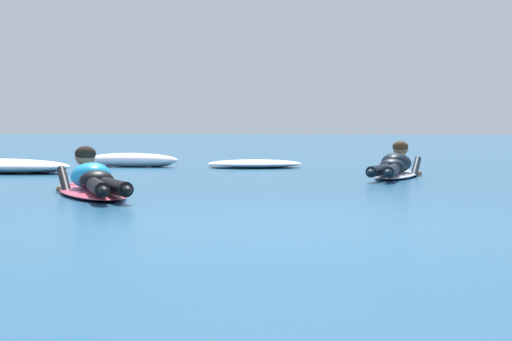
% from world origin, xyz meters
% --- Properties ---
extents(ground_plane, '(120.00, 120.00, 0.00)m').
position_xyz_m(ground_plane, '(0.00, 10.00, 0.00)').
color(ground_plane, '#235B84').
extents(surfer_near, '(1.51, 2.41, 0.53)m').
position_xyz_m(surfer_near, '(-2.23, 2.47, 0.13)').
color(surfer_near, '#E54C66').
rests_on(surfer_near, ground).
extents(surfer_far, '(0.78, 2.50, 0.53)m').
position_xyz_m(surfer_far, '(0.75, 6.24, 0.14)').
color(surfer_far, silver).
rests_on(surfer_far, ground).
extents(whitewater_front, '(1.74, 0.79, 0.24)m').
position_xyz_m(whitewater_front, '(-3.68, 9.14, 0.11)').
color(whitewater_front, white).
rests_on(whitewater_front, ground).
extents(whitewater_back, '(1.78, 1.47, 0.13)m').
position_xyz_m(whitewater_back, '(-1.56, 9.14, 0.06)').
color(whitewater_back, white).
rests_on(whitewater_back, ground).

